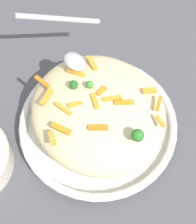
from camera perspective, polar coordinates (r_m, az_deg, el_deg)
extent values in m
plane|color=#4C4C51|center=(0.74, 0.00, -2.94)|extent=(2.40, 2.40, 0.00)
cylinder|color=white|center=(0.73, 0.00, -2.56)|extent=(0.34, 0.34, 0.02)
torus|color=white|center=(0.71, 0.00, -1.84)|extent=(0.37, 0.37, 0.02)
torus|color=black|center=(0.71, 0.00, -1.71)|extent=(0.36, 0.36, 0.00)
ellipsoid|color=beige|center=(0.67, 0.00, 0.16)|extent=(0.31, 0.28, 0.10)
cube|color=orange|center=(0.63, 0.65, 3.89)|extent=(0.01, 0.03, 0.01)
cube|color=orange|center=(0.60, -8.52, -4.87)|extent=(0.03, 0.02, 0.01)
cube|color=orange|center=(0.62, -6.44, 0.56)|extent=(0.04, 0.01, 0.01)
cube|color=orange|center=(0.68, -1.10, 9.05)|extent=(0.04, 0.02, 0.01)
cube|color=orange|center=(0.62, 4.86, 1.76)|extent=(0.03, 0.04, 0.01)
cube|color=orange|center=(0.62, -4.25, 1.39)|extent=(0.02, 0.03, 0.01)
cube|color=orange|center=(0.62, -0.28, 1.74)|extent=(0.04, 0.02, 0.01)
cube|color=orange|center=(0.62, 11.51, -1.71)|extent=(0.03, 0.01, 0.01)
cube|color=orange|center=(0.65, 9.58, 3.94)|extent=(0.03, 0.03, 0.01)
cube|color=orange|center=(0.64, 11.20, 1.55)|extent=(0.02, 0.03, 0.01)
cube|color=orange|center=(0.60, 0.04, -2.92)|extent=(0.03, 0.04, 0.01)
cube|color=orange|center=(0.66, -10.39, 5.56)|extent=(0.04, 0.01, 0.01)
cube|color=orange|center=(0.67, -4.02, 7.30)|extent=(0.04, 0.03, 0.01)
cube|color=orange|center=(0.64, -9.55, 2.76)|extent=(0.02, 0.04, 0.01)
cube|color=orange|center=(0.60, -6.89, -3.08)|extent=(0.04, 0.03, 0.01)
cube|color=orange|center=(0.63, 2.64, 2.46)|extent=(0.03, 0.04, 0.01)
cylinder|color=#377928|center=(0.64, -1.53, 4.68)|extent=(0.01, 0.01, 0.01)
sphere|color=#3D8E33|center=(0.63, -1.55, 5.11)|extent=(0.02, 0.02, 0.02)
cylinder|color=#205B1C|center=(0.64, -4.45, 4.55)|extent=(0.01, 0.01, 0.01)
sphere|color=#236B23|center=(0.64, -4.52, 5.06)|extent=(0.02, 0.02, 0.02)
cylinder|color=#296820|center=(0.59, 7.18, -4.92)|extent=(0.01, 0.01, 0.01)
sphere|color=#2D7A28|center=(0.58, 7.33, -4.37)|extent=(0.03, 0.03, 0.03)
ellipsoid|color=#B7B7BC|center=(0.67, -4.38, 9.36)|extent=(0.06, 0.04, 0.02)
cylinder|color=#B7B7BC|center=(0.70, -7.10, 16.80)|extent=(0.08, 0.18, 0.09)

